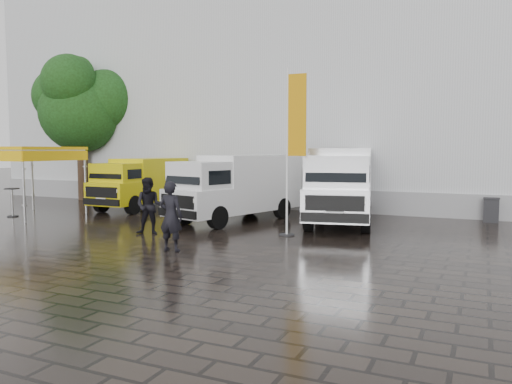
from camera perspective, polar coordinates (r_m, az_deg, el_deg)
ground at (r=15.19m, az=-0.69°, el=-5.61°), size 120.00×120.00×0.00m
exhibition_hall at (r=30.00m, az=16.37°, el=10.86°), size 44.00×16.00×12.00m
hall_plinth at (r=22.01m, az=12.99°, el=-1.16°), size 44.00×0.15×1.00m
van_yellow at (r=23.62m, az=-13.06°, el=0.88°), size 2.03×5.12×2.35m
van_white at (r=19.25m, az=-2.26°, el=0.42°), size 3.52×6.19×2.55m
van_silver at (r=18.89m, az=9.67°, el=0.67°), size 3.43×6.78×2.81m
canopy_tent at (r=22.77m, az=-24.79°, el=4.28°), size 3.39×3.39×2.88m
flagpole at (r=15.90m, az=4.21°, el=5.73°), size 0.88×0.50×5.34m
tree at (r=29.40m, az=-19.30°, el=9.23°), size 4.46×4.46×8.01m
cocktail_table at (r=22.91m, az=-26.09°, el=-1.08°), size 0.60×0.60×1.18m
wheelie_bin at (r=21.03m, az=25.29°, el=-1.85°), size 0.58×0.58×0.95m
person_front at (r=13.77m, az=-9.71°, el=-2.73°), size 0.71×0.48×1.92m
person_tent at (r=16.66m, az=-12.11°, el=-1.56°), size 1.10×0.98×1.86m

